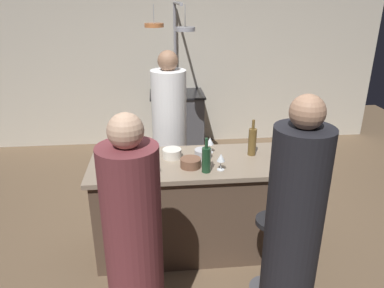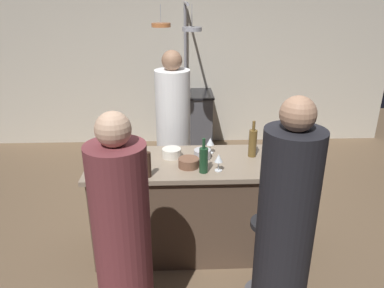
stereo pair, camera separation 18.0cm
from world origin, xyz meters
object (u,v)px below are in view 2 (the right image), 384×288
Objects in this scene: wine_bottle_amber at (253,143)px; wine_glass_near_left_guest at (210,142)px; wine_bottle_green at (204,160)px; guest_left at (123,250)px; chef at (173,137)px; bar_stool_right at (265,255)px; bar_stool_left at (131,259)px; wine_bottle_white at (124,139)px; wine_glass_near_right_guest at (219,159)px; mixing_bowl_steel at (202,154)px; guest_right at (284,236)px; pepper_mill at (148,165)px; wine_glass_by_chef at (104,145)px; stove_range at (186,121)px; mixing_bowl_wooden at (189,163)px; wine_bottle_rose at (113,154)px; mixing_bowl_ceramic at (172,153)px.

wine_glass_near_left_guest is (-0.37, 0.08, -0.02)m from wine_bottle_amber.
guest_left is at bearing -124.47° from wine_bottle_green.
bar_stool_right is at bearing -63.86° from chef.
chef is at bearing 133.85° from wine_bottle_amber.
bar_stool_left is 1.41m from wine_bottle_amber.
wine_bottle_white is (-0.14, 1.25, 0.25)m from guest_left.
wine_bottle_white is at bearing 175.68° from wine_glass_near_left_guest.
wine_glass_near_right_guest is 0.98× the size of mixing_bowl_steel.
bar_stool_right is 0.39× the size of guest_right.
wine_bottle_amber reaches higher than pepper_mill.
pepper_mill is 1.44× the size of wine_glass_by_chef.
wine_bottle_amber is at bearing 3.92° from mixing_bowl_steel.
wine_bottle_amber is at bearing -77.24° from stove_range.
guest_right is 5.22× the size of wine_bottle_amber.
chef is at bearing 117.57° from wine_glass_near_left_guest.
wine_glass_near_left_guest is (0.34, -0.66, 0.20)m from chef.
bar_stool_right is at bearing -36.58° from wine_bottle_white.
bar_stool_right is (0.71, -1.45, -0.43)m from chef.
wine_bottle_white reaches higher than mixing_bowl_wooden.
wine_glass_near_right_guest is at bearing -5.33° from wine_bottle_rose.
wine_glass_near_left_guest is 0.98× the size of mixing_bowl_steel.
guest_right is at bearing -57.89° from wine_bottle_green.
wine_glass_near_left_guest is at bearing 114.93° from bar_stool_right.
bar_stool_right is at bearing -41.50° from mixing_bowl_wooden.
bar_stool_left is 0.39× the size of guest_right.
mixing_bowl_wooden is at bearing 27.45° from pepper_mill.
wine_bottle_white is at bearing 172.88° from wine_bottle_amber.
stove_range is 5.99× the size of mixing_bowl_steel.
wine_glass_near_right_guest is (0.70, 0.42, 0.63)m from bar_stool_left.
wine_bottle_amber is at bearing 22.38° from pepper_mill.
wine_bottle_rose reaches higher than mixing_bowl_ceramic.
bar_stool_right is 3.24× the size of pepper_mill.
wine_bottle_white is 0.68m from mixing_bowl_wooden.
guest_right reaches higher than mixing_bowl_wooden.
guest_left is (-0.30, -1.85, -0.03)m from chef.
wine_bottle_rose is 2.22× the size of wine_glass_by_chef.
chef reaches higher than stove_range.
bar_stool_left is at bearing -102.45° from chef.
wine_bottle_amber is 1.02× the size of wine_bottle_rose.
guest_right is 11.83× the size of wine_glass_by_chef.
mixing_bowl_steel is at bearing -13.95° from wine_bottle_white.
guest_left is at bearing -83.61° from wine_bottle_white.
guest_right reaches higher than stove_range.
mixing_bowl_steel is (0.01, 0.27, -0.07)m from wine_bottle_green.
chef is 1.11m from wine_glass_near_right_guest.
bar_stool_right is 1.57m from wine_bottle_white.
guest_right is at bearing -89.27° from wine_bottle_amber.
bar_stool_left is 3.24× the size of pepper_mill.
wine_glass_by_chef is at bearing 174.55° from mixing_bowl_steel.
bar_stool_right is 2.10× the size of wine_bottle_rose.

